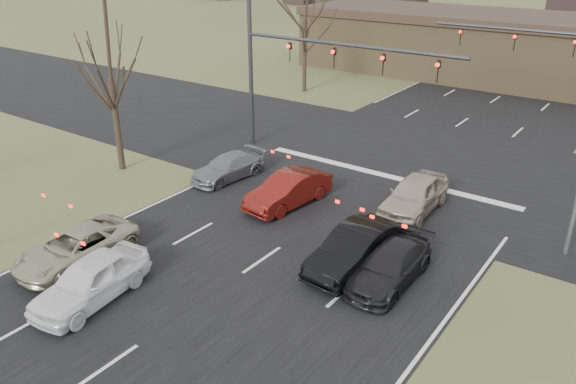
# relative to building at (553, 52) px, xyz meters

# --- Properties ---
(ground) EXTENTS (360.00, 360.00, 0.00)m
(ground) POSITION_rel_building_xyz_m (-2.00, -38.00, -2.67)
(ground) COLOR #49552D
(ground) RESTS_ON ground
(road_main) EXTENTS (14.00, 300.00, 0.02)m
(road_main) POSITION_rel_building_xyz_m (-2.00, 22.00, -2.66)
(road_main) COLOR black
(road_main) RESTS_ON ground
(road_cross) EXTENTS (200.00, 14.00, 0.02)m
(road_cross) POSITION_rel_building_xyz_m (-2.00, -23.00, -2.65)
(road_cross) COLOR black
(road_cross) RESTS_ON ground
(building) EXTENTS (42.40, 10.40, 5.30)m
(building) POSITION_rel_building_xyz_m (0.00, 0.00, 0.00)
(building) COLOR olive
(building) RESTS_ON ground
(mast_arm_near) EXTENTS (12.12, 0.24, 8.00)m
(mast_arm_near) POSITION_rel_building_xyz_m (-7.23, -25.00, 2.41)
(mast_arm_near) COLOR #383A3D
(mast_arm_near) RESTS_ON ground
(tree_left_near) EXTENTS (5.10, 5.10, 8.50)m
(tree_left_near) POSITION_rel_building_xyz_m (-13.50, -32.00, 3.90)
(tree_left_near) COLOR black
(tree_left_near) RESTS_ON ground
(car_silver_suv) EXTENTS (2.19, 4.63, 1.28)m
(car_silver_suv) POSITION_rel_building_xyz_m (-7.37, -39.03, -2.03)
(car_silver_suv) COLOR #B0AC8E
(car_silver_suv) RESTS_ON ground
(car_white_sedan) EXTENTS (2.28, 4.50, 1.47)m
(car_white_sedan) POSITION_rel_building_xyz_m (-5.00, -40.15, -1.93)
(car_white_sedan) COLOR white
(car_white_sedan) RESTS_ON ground
(car_black_hatch) EXTENTS (1.87, 4.66, 1.51)m
(car_black_hatch) POSITION_rel_building_xyz_m (1.00, -33.41, -1.91)
(car_black_hatch) COLOR black
(car_black_hatch) RESTS_ON ground
(car_charcoal_sedan) EXTENTS (1.77, 4.32, 1.25)m
(car_charcoal_sedan) POSITION_rel_building_xyz_m (2.41, -33.56, -2.04)
(car_charcoal_sedan) COLOR black
(car_charcoal_sedan) RESTS_ON ground
(car_grey_ahead) EXTENTS (2.16, 4.27, 1.19)m
(car_grey_ahead) POSITION_rel_building_xyz_m (-8.16, -29.79, -2.07)
(car_grey_ahead) COLOR slate
(car_grey_ahead) RESTS_ON ground
(car_red_ahead) EXTENTS (2.04, 4.54, 1.44)m
(car_red_ahead) POSITION_rel_building_xyz_m (-3.98, -30.55, -1.94)
(car_red_ahead) COLOR #61120D
(car_red_ahead) RESTS_ON ground
(car_silver_ahead) EXTENTS (1.96, 4.61, 1.56)m
(car_silver_ahead) POSITION_rel_building_xyz_m (0.80, -27.91, -1.89)
(car_silver_ahead) COLOR #B4A592
(car_silver_ahead) RESTS_ON ground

